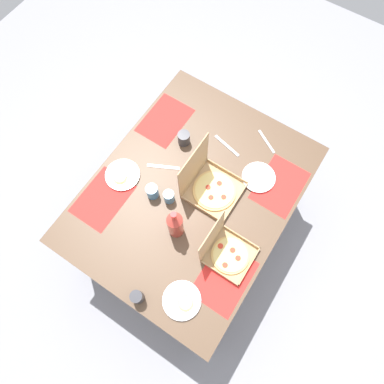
% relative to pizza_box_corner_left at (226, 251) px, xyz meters
% --- Properties ---
extents(ground_plane, '(6.00, 6.00, 0.00)m').
position_rel_pizza_box_corner_left_xyz_m(ground_plane, '(0.21, 0.37, -0.82)').
color(ground_plane, gray).
extents(dining_table, '(1.50, 1.18, 0.78)m').
position_rel_pizza_box_corner_left_xyz_m(dining_table, '(0.21, 0.37, -0.14)').
color(dining_table, '#3F3328').
rests_on(dining_table, ground_plane).
extents(placemat_near_left, '(0.36, 0.26, 0.00)m').
position_rel_pizza_box_corner_left_xyz_m(placemat_near_left, '(-0.13, -0.07, -0.04)').
color(placemat_near_left, red).
rests_on(placemat_near_left, dining_table).
extents(placemat_near_right, '(0.36, 0.26, 0.00)m').
position_rel_pizza_box_corner_left_xyz_m(placemat_near_right, '(0.55, -0.07, -0.04)').
color(placemat_near_right, red).
rests_on(placemat_near_right, dining_table).
extents(placemat_far_left, '(0.36, 0.26, 0.00)m').
position_rel_pizza_box_corner_left_xyz_m(placemat_far_left, '(-0.13, 0.81, -0.04)').
color(placemat_far_left, red).
rests_on(placemat_far_left, dining_table).
extents(placemat_far_right, '(0.36, 0.26, 0.00)m').
position_rel_pizza_box_corner_left_xyz_m(placemat_far_right, '(0.55, 0.81, -0.04)').
color(placemat_far_right, red).
rests_on(placemat_far_right, dining_table).
extents(pizza_box_corner_left, '(0.25, 0.27, 0.29)m').
position_rel_pizza_box_corner_left_xyz_m(pizza_box_corner_left, '(0.00, 0.00, 0.00)').
color(pizza_box_corner_left, tan).
rests_on(pizza_box_corner_left, dining_table).
extents(pizza_box_center, '(0.31, 0.31, 0.34)m').
position_rel_pizza_box_corner_left_xyz_m(pizza_box_center, '(0.29, 0.29, 0.01)').
color(pizza_box_center, tan).
rests_on(pizza_box_center, dining_table).
extents(plate_middle, '(0.21, 0.21, 0.02)m').
position_rel_pizza_box_corner_left_xyz_m(plate_middle, '(0.52, 0.07, -0.04)').
color(plate_middle, white).
rests_on(plate_middle, dining_table).
extents(plate_far_right, '(0.22, 0.22, 0.03)m').
position_rel_pizza_box_corner_left_xyz_m(plate_far_right, '(0.06, 0.80, -0.04)').
color(plate_far_right, white).
rests_on(plate_far_right, dining_table).
extents(plate_near_right, '(0.22, 0.22, 0.03)m').
position_rel_pizza_box_corner_left_xyz_m(plate_near_right, '(-0.36, 0.06, -0.04)').
color(plate_near_right, white).
rests_on(plate_near_right, dining_table).
extents(soda_bottle, '(0.09, 0.09, 0.32)m').
position_rel_pizza_box_corner_left_xyz_m(soda_bottle, '(-0.05, 0.31, 0.09)').
color(soda_bottle, '#B2382D').
rests_on(soda_bottle, dining_table).
extents(cup_red, '(0.08, 0.08, 0.09)m').
position_rel_pizza_box_corner_left_xyz_m(cup_red, '(0.48, 0.61, 0.00)').
color(cup_red, '#333338').
rests_on(cup_red, dining_table).
extents(cup_clear_right, '(0.07, 0.07, 0.09)m').
position_rel_pizza_box_corner_left_xyz_m(cup_clear_right, '(0.09, 0.46, 0.00)').
color(cup_clear_right, teal).
rests_on(cup_clear_right, dining_table).
extents(cup_dark, '(0.07, 0.07, 0.10)m').
position_rel_pizza_box_corner_left_xyz_m(cup_dark, '(0.06, 0.56, 0.01)').
color(cup_dark, teal).
rests_on(cup_dark, dining_table).
extents(cup_clear_left, '(0.07, 0.07, 0.11)m').
position_rel_pizza_box_corner_left_xyz_m(cup_clear_left, '(-0.48, 0.28, 0.01)').
color(cup_clear_left, '#333338').
rests_on(cup_clear_left, dining_table).
extents(knife_by_near_right, '(0.11, 0.20, 0.00)m').
position_rel_pizza_box_corner_left_xyz_m(knife_by_near_right, '(0.25, 0.62, -0.04)').
color(knife_by_near_right, '#B7B7BC').
rests_on(knife_by_near_right, dining_table).
extents(fork_by_near_left, '(0.11, 0.17, 0.00)m').
position_rel_pizza_box_corner_left_xyz_m(fork_by_near_left, '(0.78, 0.15, -0.04)').
color(fork_by_near_left, '#B7B7BC').
rests_on(fork_by_near_left, dining_table).
extents(knife_by_far_right, '(0.06, 0.21, 0.00)m').
position_rel_pizza_box_corner_left_xyz_m(knife_by_far_right, '(0.61, 0.35, -0.04)').
color(knife_by_far_right, '#B7B7BC').
rests_on(knife_by_far_right, dining_table).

